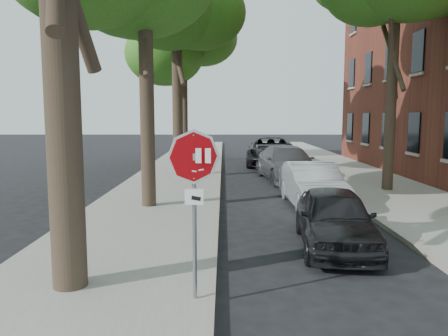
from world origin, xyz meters
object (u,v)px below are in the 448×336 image
object	(u,v)px
tree_far	(184,45)
tree_mid_b	(176,3)
car_b	(312,185)
car_d	(271,151)
car_a	(335,218)
stop_sign	(194,182)
car_c	(287,164)

from	to	relation	value
tree_far	tree_mid_b	bearing A→B (deg)	-87.56
car_b	car_d	distance (m)	11.57
car_a	car_d	xyz separation A→B (m)	(0.31, 15.95, 0.17)
stop_sign	car_b	size ratio (longest dim) A/B	0.61
stop_sign	car_b	world-z (taller)	stop_sign
car_b	car_c	size ratio (longest dim) A/B	0.81
stop_sign	car_d	bearing A→B (deg)	80.38
stop_sign	tree_far	distance (m)	21.88
stop_sign	tree_far	xyz separation A→B (m)	(-2.02, 21.14, 5.26)
car_a	car_c	xyz separation A→B (m)	(0.39, 10.02, 0.11)
tree_mid_b	car_b	xyz separation A→B (m)	(5.02, -6.74, -7.29)
tree_mid_b	car_a	distance (m)	14.10
stop_sign	car_b	bearing A→B (deg)	65.99
stop_sign	tree_mid_b	xyz separation A→B (m)	(-1.72, 14.15, 6.05)
tree_far	car_c	bearing A→B (deg)	-56.64
car_b	car_d	xyz separation A→B (m)	(-0.08, 11.57, 0.12)
tree_far	car_a	xyz separation A→B (m)	(4.93, -18.11, -6.55)
stop_sign	car_d	world-z (taller)	stop_sign
tree_mid_b	car_a	world-z (taller)	tree_mid_b
car_b	car_c	distance (m)	5.64
car_c	stop_sign	bearing A→B (deg)	-110.92
tree_far	car_a	distance (m)	19.88
car_b	car_c	xyz separation A→B (m)	(0.00, 5.64, 0.06)
car_a	car_c	bearing A→B (deg)	93.24
tree_mid_b	car_a	xyz separation A→B (m)	(4.63, -11.12, -7.33)
car_b	car_d	size ratio (longest dim) A/B	0.72
tree_mid_b	car_d	size ratio (longest dim) A/B	1.74
tree_mid_b	tree_far	distance (m)	7.04
car_a	car_d	size ratio (longest dim) A/B	0.65
tree_mid_b	tree_far	size ratio (longest dim) A/B	1.11
car_a	car_c	world-z (taller)	car_c
stop_sign	car_a	size ratio (longest dim) A/B	0.67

